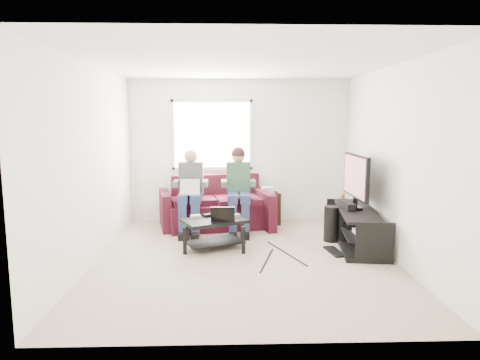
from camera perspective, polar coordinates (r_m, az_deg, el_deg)
name	(u,v)px	position (r m, az deg, el deg)	size (l,w,h in m)	color
floor	(244,258)	(5.94, 0.57, -10.39)	(4.50, 4.50, 0.00)	tan
ceiling	(245,63)	(5.67, 0.61, 15.36)	(4.50, 4.50, 0.00)	white
wall_back	(239,151)	(7.90, -0.09, 3.87)	(4.50, 4.50, 0.00)	white
wall_front	(256,193)	(3.43, 2.17, -1.70)	(4.50, 4.50, 0.00)	white
wall_left	(92,164)	(5.92, -19.14, 2.00)	(4.50, 4.50, 0.00)	white
wall_right	(394,163)	(6.08, 19.79, 2.12)	(4.50, 4.50, 0.00)	white
window	(212,135)	(7.87, -3.75, 6.03)	(1.48, 0.04, 1.28)	white
sofa	(215,208)	(7.55, -3.32, -3.79)	(2.09, 1.22, 0.89)	#4B1220
person_left	(190,187)	(7.16, -6.62, -1.00)	(0.40, 0.70, 1.37)	navy
person_right	(238,183)	(7.15, -0.21, -0.47)	(0.40, 0.71, 1.42)	navy
laptop_silver	(190,190)	(6.98, -6.75, -1.37)	(0.32, 0.22, 0.24)	silver
coffee_table	(215,227)	(6.28, -3.41, -6.29)	(1.03, 0.86, 0.44)	black
laptop_black	(223,212)	(6.14, -2.32, -4.33)	(0.34, 0.24, 0.24)	black
controller_a	(196,216)	(6.37, -5.91, -4.83)	(0.14, 0.09, 0.04)	silver
controller_b	(208,215)	(6.42, -4.27, -4.71)	(0.14, 0.09, 0.04)	black
controller_c	(235,215)	(6.39, -0.68, -4.75)	(0.14, 0.09, 0.04)	gray
tv_stand	(356,229)	(6.67, 15.22, -6.37)	(0.73, 1.74, 0.56)	black
tv	(356,178)	(6.62, 15.20, 0.29)	(0.12, 1.10, 0.81)	black
soundbar	(347,205)	(6.65, 14.10, -3.21)	(0.12, 0.50, 0.10)	black
drink_cup	(342,198)	(7.17, 13.49, -2.30)	(0.08, 0.08, 0.12)	#A06E45
console_white	(365,231)	(6.28, 16.31, -6.61)	(0.30, 0.22, 0.06)	silver
console_grey	(351,219)	(6.93, 14.53, -5.09)	(0.34, 0.26, 0.08)	gray
console_black	(357,225)	(6.60, 15.38, -5.81)	(0.38, 0.30, 0.07)	black
subwoofer	(332,224)	(6.82, 12.13, -5.72)	(0.24, 0.24, 0.55)	black
keyboard_floor	(334,251)	(6.32, 12.48, -9.29)	(0.16, 0.49, 0.03)	black
end_table	(268,207)	(7.78, 3.71, -3.64)	(0.39, 0.39, 0.67)	black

